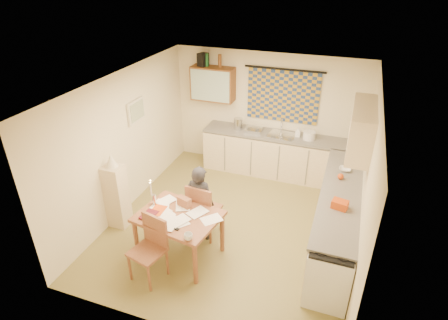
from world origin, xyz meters
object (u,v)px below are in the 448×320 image
at_px(stove, 329,273).
at_px(person, 200,203).
at_px(dining_table, 180,235).
at_px(counter_right, 337,216).
at_px(chair_far, 205,219).
at_px(counter_back, 282,156).
at_px(shelf_stand, 117,196).

distance_m(stove, person, 2.20).
bearing_deg(dining_table, counter_right, 37.30).
distance_m(stove, chair_far, 2.17).
relative_size(counter_back, chair_far, 3.30).
relative_size(counter_right, dining_table, 2.27).
bearing_deg(counter_back, shelf_stand, -130.96).
distance_m(counter_back, counter_right, 2.17).
relative_size(counter_right, person, 2.24).
relative_size(counter_back, dining_table, 2.54).
distance_m(stove, dining_table, 2.22).
xyz_separation_m(counter_back, stove, (1.28, -3.05, -0.01)).
height_order(person, shelf_stand, person).
distance_m(counter_back, stove, 3.31).
xyz_separation_m(counter_right, chair_far, (-2.05, -0.60, -0.14)).
relative_size(chair_far, person, 0.76).
xyz_separation_m(person, shelf_stand, (-1.44, -0.18, -0.09)).
xyz_separation_m(counter_back, shelf_stand, (-2.26, -2.60, 0.12)).
bearing_deg(counter_right, dining_table, -151.87).
height_order(counter_back, chair_far, chair_far).
xyz_separation_m(counter_right, person, (-2.10, -0.67, 0.21)).
relative_size(stove, shelf_stand, 0.77).
relative_size(counter_back, counter_right, 1.12).
distance_m(counter_back, chair_far, 2.49).
xyz_separation_m(stove, dining_table, (-2.22, 0.10, -0.06)).
distance_m(chair_far, person, 0.36).
height_order(counter_right, shelf_stand, shelf_stand).
bearing_deg(shelf_stand, chair_far, 9.26).
bearing_deg(counter_right, person, -162.32).
xyz_separation_m(stove, chair_far, (-2.05, 0.69, -0.13)).
xyz_separation_m(counter_right, stove, (0.00, -1.29, -0.01)).
relative_size(stove, chair_far, 0.89).
distance_m(stove, shelf_stand, 3.57).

